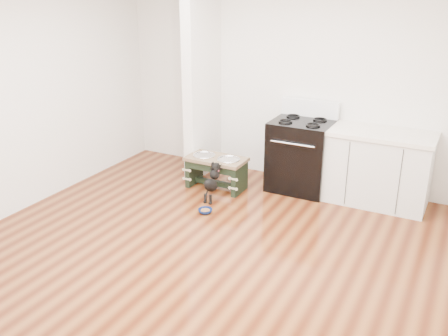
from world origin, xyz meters
TOP-DOWN VIEW (x-y plane):
  - ground at (0.00, 0.00)m, footprint 5.00×5.00m
  - room_shell at (0.00, 0.00)m, footprint 5.00×5.00m
  - partition_wall at (-1.18, 2.10)m, footprint 0.15×0.80m
  - oven_range at (0.25, 2.16)m, footprint 0.76×0.69m
  - cabinet_run at (1.23, 2.18)m, footprint 1.24×0.64m
  - dog_feeder at (-0.73, 1.66)m, footprint 0.78×0.42m
  - puppy at (-0.59, 1.30)m, footprint 0.14×0.40m
  - floor_bowl at (-0.48, 0.93)m, footprint 0.20×0.20m

SIDE VIEW (x-z plane):
  - ground at x=0.00m, z-range 0.00..0.00m
  - floor_bowl at x=-0.48m, z-range 0.00..0.05m
  - puppy at x=-0.59m, z-range 0.02..0.50m
  - dog_feeder at x=-0.73m, z-range 0.08..0.53m
  - cabinet_run at x=1.23m, z-range 0.00..0.91m
  - oven_range at x=0.25m, z-range -0.09..1.05m
  - partition_wall at x=-1.18m, z-range 0.00..2.70m
  - room_shell at x=0.00m, z-range -0.88..4.12m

